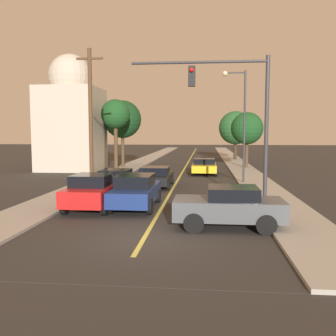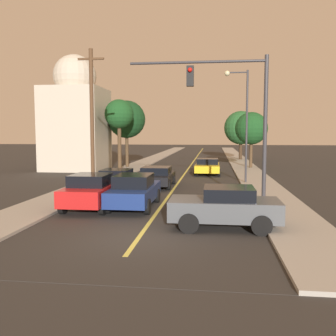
{
  "view_description": "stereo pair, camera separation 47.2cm",
  "coord_description": "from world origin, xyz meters",
  "px_view_note": "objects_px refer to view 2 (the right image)",
  "views": [
    {
      "loc": [
        1.98,
        -12.09,
        3.49
      ],
      "look_at": [
        0.0,
        8.01,
        1.6
      ],
      "focal_mm": 40.0,
      "sensor_mm": 36.0,
      "label": 1
    },
    {
      "loc": [
        2.45,
        -12.03,
        3.49
      ],
      "look_at": [
        0.0,
        8.01,
        1.6
      ],
      "focal_mm": 40.0,
      "sensor_mm": 36.0,
      "label": 2
    }
  ],
  "objects_px": {
    "tree_left_far": "(119,115)",
    "domed_building_left": "(76,118)",
    "car_outer_lane_front": "(92,191)",
    "car_crossing_right": "(225,207)",
    "car_outer_lane_second": "(117,181)",
    "car_near_lane_second": "(157,176)",
    "tree_left_near": "(127,120)",
    "tree_right_near": "(251,129)",
    "car_far_oncoming": "(207,166)",
    "streetlamp_right": "(242,112)",
    "utility_pole_left": "(92,117)",
    "traffic_signal_mast": "(233,104)",
    "car_near_lane_front": "(134,191)",
    "tree_right_far": "(241,128)"
  },
  "relations": [
    {
      "from": "car_near_lane_front",
      "to": "domed_building_left",
      "type": "relative_size",
      "value": 0.42
    },
    {
      "from": "car_crossing_right",
      "to": "traffic_signal_mast",
      "type": "xyz_separation_m",
      "value": [
        0.4,
        3.42,
        3.97
      ]
    },
    {
      "from": "car_near_lane_second",
      "to": "traffic_signal_mast",
      "type": "height_order",
      "value": "traffic_signal_mast"
    },
    {
      "from": "car_near_lane_second",
      "to": "tree_right_far",
      "type": "xyz_separation_m",
      "value": [
        7.08,
        24.81,
        3.46
      ]
    },
    {
      "from": "car_near_lane_front",
      "to": "tree_right_near",
      "type": "xyz_separation_m",
      "value": [
        7.28,
        20.32,
        3.12
      ]
    },
    {
      "from": "car_outer_lane_front",
      "to": "car_crossing_right",
      "type": "bearing_deg",
      "value": -25.23
    },
    {
      "from": "car_outer_lane_second",
      "to": "streetlamp_right",
      "type": "distance_m",
      "value": 9.86
    },
    {
      "from": "streetlamp_right",
      "to": "tree_left_near",
      "type": "height_order",
      "value": "streetlamp_right"
    },
    {
      "from": "car_far_oncoming",
      "to": "streetlamp_right",
      "type": "bearing_deg",
      "value": 113.3
    },
    {
      "from": "domed_building_left",
      "to": "tree_left_far",
      "type": "bearing_deg",
      "value": -17.36
    },
    {
      "from": "car_far_oncoming",
      "to": "tree_right_near",
      "type": "xyz_separation_m",
      "value": [
        4.14,
        5.76,
        3.23
      ]
    },
    {
      "from": "tree_right_far",
      "to": "tree_left_near",
      "type": "bearing_deg",
      "value": -134.8
    },
    {
      "from": "car_near_lane_front",
      "to": "car_outer_lane_second",
      "type": "relative_size",
      "value": 1.12
    },
    {
      "from": "tree_left_far",
      "to": "car_outer_lane_second",
      "type": "bearing_deg",
      "value": -76.4
    },
    {
      "from": "traffic_signal_mast",
      "to": "tree_right_near",
      "type": "distance_m",
      "value": 20.42
    },
    {
      "from": "tree_right_far",
      "to": "car_far_oncoming",
      "type": "bearing_deg",
      "value": -102.92
    },
    {
      "from": "streetlamp_right",
      "to": "utility_pole_left",
      "type": "xyz_separation_m",
      "value": [
        -9.22,
        -3.86,
        -0.44
      ]
    },
    {
      "from": "car_near_lane_second",
      "to": "tree_right_near",
      "type": "relative_size",
      "value": 0.8
    },
    {
      "from": "car_outer_lane_front",
      "to": "car_crossing_right",
      "type": "xyz_separation_m",
      "value": [
        5.99,
        -2.82,
        -0.04
      ]
    },
    {
      "from": "car_crossing_right",
      "to": "tree_right_near",
      "type": "height_order",
      "value": "tree_right_near"
    },
    {
      "from": "car_near_lane_front",
      "to": "car_outer_lane_second",
      "type": "distance_m",
      "value": 4.49
    },
    {
      "from": "utility_pole_left",
      "to": "traffic_signal_mast",
      "type": "bearing_deg",
      "value": -31.75
    },
    {
      "from": "tree_left_near",
      "to": "domed_building_left",
      "type": "xyz_separation_m",
      "value": [
        -4.36,
        -2.32,
        0.09
      ]
    },
    {
      "from": "tree_right_near",
      "to": "tree_right_far",
      "type": "distance_m",
      "value": 11.39
    },
    {
      "from": "car_far_oncoming",
      "to": "tree_right_far",
      "type": "height_order",
      "value": "tree_right_far"
    },
    {
      "from": "streetlamp_right",
      "to": "utility_pole_left",
      "type": "height_order",
      "value": "utility_pole_left"
    },
    {
      "from": "tree_left_near",
      "to": "tree_right_near",
      "type": "bearing_deg",
      "value": 3.39
    },
    {
      "from": "traffic_signal_mast",
      "to": "streetlamp_right",
      "type": "relative_size",
      "value": 0.89
    },
    {
      "from": "car_far_oncoming",
      "to": "tree_left_near",
      "type": "bearing_deg",
      "value": -31.9
    },
    {
      "from": "car_near_lane_second",
      "to": "tree_left_far",
      "type": "relative_size",
      "value": 0.68
    },
    {
      "from": "car_outer_lane_second",
      "to": "tree_right_far",
      "type": "relative_size",
      "value": 0.66
    },
    {
      "from": "car_near_lane_front",
      "to": "car_outer_lane_front",
      "type": "relative_size",
      "value": 1.12
    },
    {
      "from": "streetlamp_right",
      "to": "car_near_lane_front",
      "type": "bearing_deg",
      "value": -121.42
    },
    {
      "from": "car_near_lane_front",
      "to": "car_far_oncoming",
      "type": "relative_size",
      "value": 1.1
    },
    {
      "from": "tree_left_far",
      "to": "domed_building_left",
      "type": "xyz_separation_m",
      "value": [
        -4.56,
        1.43,
        -0.19
      ]
    },
    {
      "from": "car_near_lane_second",
      "to": "car_outer_lane_front",
      "type": "distance_m",
      "value": 7.62
    },
    {
      "from": "tree_right_near",
      "to": "streetlamp_right",
      "type": "bearing_deg",
      "value": -98.88
    },
    {
      "from": "car_near_lane_second",
      "to": "car_outer_lane_front",
      "type": "relative_size",
      "value": 1.07
    },
    {
      "from": "car_near_lane_front",
      "to": "car_near_lane_second",
      "type": "height_order",
      "value": "car_near_lane_front"
    },
    {
      "from": "car_crossing_right",
      "to": "tree_left_near",
      "type": "relative_size",
      "value": 0.61
    },
    {
      "from": "car_outer_lane_front",
      "to": "domed_building_left",
      "type": "xyz_separation_m",
      "value": [
        -7.41,
        17.76,
        4.08
      ]
    },
    {
      "from": "car_far_oncoming",
      "to": "tree_right_far",
      "type": "relative_size",
      "value": 0.67
    },
    {
      "from": "car_near_lane_second",
      "to": "utility_pole_left",
      "type": "distance_m",
      "value": 5.57
    },
    {
      "from": "car_outer_lane_second",
      "to": "tree_left_near",
      "type": "xyz_separation_m",
      "value": [
        -3.05,
        15.52,
        4.09
      ]
    },
    {
      "from": "car_near_lane_front",
      "to": "car_far_oncoming",
      "type": "height_order",
      "value": "car_near_lane_front"
    },
    {
      "from": "car_crossing_right",
      "to": "domed_building_left",
      "type": "distance_m",
      "value": 24.91
    },
    {
      "from": "car_near_lane_front",
      "to": "car_crossing_right",
      "type": "bearing_deg",
      "value": -38.97
    },
    {
      "from": "domed_building_left",
      "to": "traffic_signal_mast",
      "type": "bearing_deg",
      "value": -51.2
    },
    {
      "from": "car_outer_lane_second",
      "to": "domed_building_left",
      "type": "bearing_deg",
      "value": 119.32
    },
    {
      "from": "tree_left_near",
      "to": "tree_left_far",
      "type": "distance_m",
      "value": 3.76
    }
  ]
}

